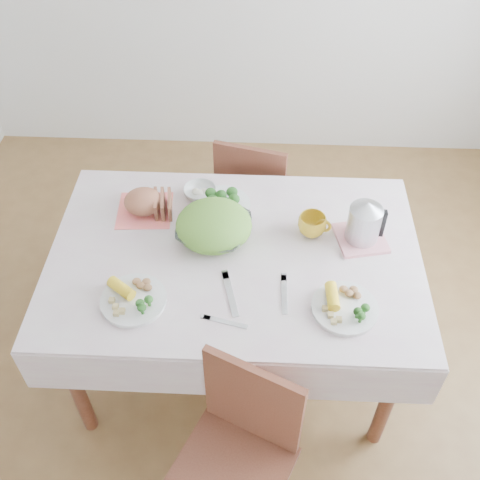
{
  "coord_description": "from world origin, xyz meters",
  "views": [
    {
      "loc": [
        0.09,
        -1.53,
        2.42
      ],
      "look_at": [
        0.02,
        0.02,
        0.82
      ],
      "focal_mm": 42.0,
      "sensor_mm": 36.0,
      "label": 1
    }
  ],
  "objects_px": {
    "chair_far": "(258,186)",
    "dinner_plate_left": "(134,300)",
    "dinner_plate_right": "(345,308)",
    "yellow_mug": "(312,225)",
    "dining_table": "(235,311)",
    "chair_near": "(230,467)",
    "salad_bowl": "(214,230)",
    "electric_kettle": "(365,218)"
  },
  "relations": [
    {
      "from": "chair_far",
      "to": "electric_kettle",
      "type": "xyz_separation_m",
      "value": [
        0.43,
        -0.67,
        0.42
      ]
    },
    {
      "from": "chair_near",
      "to": "dining_table",
      "type": "bearing_deg",
      "value": 116.03
    },
    {
      "from": "chair_near",
      "to": "dinner_plate_left",
      "type": "xyz_separation_m",
      "value": [
        -0.38,
        0.48,
        0.31
      ]
    },
    {
      "from": "dinner_plate_left",
      "to": "yellow_mug",
      "type": "bearing_deg",
      "value": 30.34
    },
    {
      "from": "chair_far",
      "to": "dinner_plate_right",
      "type": "distance_m",
      "value": 1.13
    },
    {
      "from": "chair_near",
      "to": "dinner_plate_left",
      "type": "distance_m",
      "value": 0.69
    },
    {
      "from": "chair_near",
      "to": "dinner_plate_right",
      "type": "xyz_separation_m",
      "value": [
        0.4,
        0.48,
        0.31
      ]
    },
    {
      "from": "chair_near",
      "to": "electric_kettle",
      "type": "distance_m",
      "value": 1.07
    },
    {
      "from": "dining_table",
      "to": "salad_bowl",
      "type": "xyz_separation_m",
      "value": [
        -0.09,
        0.09,
        0.42
      ]
    },
    {
      "from": "chair_far",
      "to": "salad_bowl",
      "type": "relative_size",
      "value": 2.86
    },
    {
      "from": "dining_table",
      "to": "chair_near",
      "type": "bearing_deg",
      "value": -88.45
    },
    {
      "from": "dinner_plate_left",
      "to": "chair_near",
      "type": "bearing_deg",
      "value": -51.42
    },
    {
      "from": "dining_table",
      "to": "dinner_plate_right",
      "type": "bearing_deg",
      "value": -32.4
    },
    {
      "from": "dinner_plate_right",
      "to": "dinner_plate_left",
      "type": "bearing_deg",
      "value": 179.93
    },
    {
      "from": "yellow_mug",
      "to": "chair_near",
      "type": "bearing_deg",
      "value": -108.46
    },
    {
      "from": "electric_kettle",
      "to": "chair_near",
      "type": "bearing_deg",
      "value": -121.8
    },
    {
      "from": "salad_bowl",
      "to": "dinner_plate_right",
      "type": "distance_m",
      "value": 0.62
    },
    {
      "from": "dinner_plate_right",
      "to": "yellow_mug",
      "type": "height_order",
      "value": "yellow_mug"
    },
    {
      "from": "dining_table",
      "to": "dinner_plate_right",
      "type": "height_order",
      "value": "dinner_plate_right"
    },
    {
      "from": "salad_bowl",
      "to": "electric_kettle",
      "type": "xyz_separation_m",
      "value": [
        0.6,
        0.01,
        0.08
      ]
    },
    {
      "from": "dining_table",
      "to": "dinner_plate_left",
      "type": "distance_m",
      "value": 0.6
    },
    {
      "from": "dinner_plate_left",
      "to": "salad_bowl",
      "type": "bearing_deg",
      "value": 52.63
    },
    {
      "from": "chair_far",
      "to": "dinner_plate_left",
      "type": "bearing_deg",
      "value": 81.11
    },
    {
      "from": "chair_near",
      "to": "yellow_mug",
      "type": "bearing_deg",
      "value": 96.02
    },
    {
      "from": "yellow_mug",
      "to": "electric_kettle",
      "type": "distance_m",
      "value": 0.22
    },
    {
      "from": "salad_bowl",
      "to": "electric_kettle",
      "type": "relative_size",
      "value": 1.56
    },
    {
      "from": "chair_far",
      "to": "dinner_plate_right",
      "type": "relative_size",
      "value": 3.39
    },
    {
      "from": "chair_far",
      "to": "electric_kettle",
      "type": "bearing_deg",
      "value": 137.38
    },
    {
      "from": "salad_bowl",
      "to": "dinner_plate_right",
      "type": "bearing_deg",
      "value": -35.12
    },
    {
      "from": "chair_far",
      "to": "dinner_plate_left",
      "type": "height_order",
      "value": "chair_far"
    },
    {
      "from": "dinner_plate_left",
      "to": "dinner_plate_right",
      "type": "bearing_deg",
      "value": -0.07
    },
    {
      "from": "dining_table",
      "to": "yellow_mug",
      "type": "distance_m",
      "value": 0.55
    },
    {
      "from": "dinner_plate_right",
      "to": "chair_near",
      "type": "bearing_deg",
      "value": -129.72
    },
    {
      "from": "chair_near",
      "to": "chair_far",
      "type": "distance_m",
      "value": 1.51
    },
    {
      "from": "dinner_plate_right",
      "to": "electric_kettle",
      "type": "bearing_deg",
      "value": 75.33
    },
    {
      "from": "dinner_plate_left",
      "to": "electric_kettle",
      "type": "relative_size",
      "value": 1.31
    },
    {
      "from": "chair_near",
      "to": "salad_bowl",
      "type": "relative_size",
      "value": 2.91
    },
    {
      "from": "yellow_mug",
      "to": "chair_far",
      "type": "bearing_deg",
      "value": 109.84
    },
    {
      "from": "electric_kettle",
      "to": "dinner_plate_right",
      "type": "bearing_deg",
      "value": -106.2
    },
    {
      "from": "electric_kettle",
      "to": "yellow_mug",
      "type": "bearing_deg",
      "value": 170.53
    },
    {
      "from": "dinner_plate_right",
      "to": "electric_kettle",
      "type": "height_order",
      "value": "electric_kettle"
    },
    {
      "from": "chair_far",
      "to": "yellow_mug",
      "type": "bearing_deg",
      "value": 124.24
    }
  ]
}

